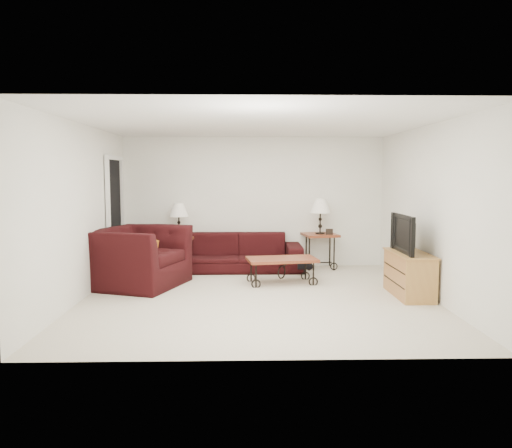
{
  "coord_description": "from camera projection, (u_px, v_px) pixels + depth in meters",
  "views": [
    {
      "loc": [
        -0.19,
        -7.11,
        1.77
      ],
      "look_at": [
        0.0,
        0.7,
        1.0
      ],
      "focal_mm": 34.82,
      "sensor_mm": 36.0,
      "label": 1
    }
  ],
  "objects": [
    {
      "name": "wall_right",
      "position": [
        429.0,
        211.0,
        7.19
      ],
      "size": [
        0.02,
        5.0,
        2.5
      ],
      "primitive_type": "cube",
      "color": "white",
      "rests_on": "ground"
    },
    {
      "name": "ground",
      "position": [
        257.0,
        297.0,
        7.25
      ],
      "size": [
        5.0,
        5.0,
        0.0
      ],
      "primitive_type": "plane",
      "color": "beige",
      "rests_on": "ground"
    },
    {
      "name": "backpack",
      "position": [
        304.0,
        261.0,
        8.83
      ],
      "size": [
        0.39,
        0.31,
        0.5
      ],
      "primitive_type": "ellipsoid",
      "rotation": [
        0.0,
        0.0,
        -0.03
      ],
      "color": "black",
      "rests_on": "ground"
    },
    {
      "name": "lamp_right",
      "position": [
        320.0,
        216.0,
        9.37
      ],
      "size": [
        0.43,
        0.43,
        0.66
      ],
      "primitive_type": null,
      "rotation": [
        0.0,
        0.0,
        0.16
      ],
      "color": "black",
      "rests_on": "side_table_right"
    },
    {
      "name": "doorway",
      "position": [
        115.0,
        218.0,
        8.73
      ],
      "size": [
        0.08,
        0.94,
        2.04
      ],
      "primitive_type": "cube",
      "color": "black",
      "rests_on": "ground"
    },
    {
      "name": "armchair",
      "position": [
        139.0,
        257.0,
        7.93
      ],
      "size": [
        1.66,
        1.77,
        0.93
      ],
      "primitive_type": "imported",
      "rotation": [
        0.0,
        0.0,
        1.24
      ],
      "color": "black",
      "rests_on": "ground"
    },
    {
      "name": "wall_front",
      "position": [
        264.0,
        231.0,
        4.64
      ],
      "size": [
        5.0,
        0.02,
        2.5
      ],
      "primitive_type": "cube",
      "color": "white",
      "rests_on": "ground"
    },
    {
      "name": "television",
      "position": [
        409.0,
        234.0,
        7.21
      ],
      "size": [
        0.13,
        0.96,
        0.56
      ],
      "primitive_type": "imported",
      "rotation": [
        0.0,
        0.0,
        -1.57
      ],
      "color": "black",
      "rests_on": "tv_stand"
    },
    {
      "name": "photo_frame_right",
      "position": [
        329.0,
        232.0,
        9.25
      ],
      "size": [
        0.13,
        0.02,
        0.11
      ],
      "primitive_type": "cube",
      "rotation": [
        0.0,
        0.0,
        -0.04
      ],
      "color": "black",
      "rests_on": "side_table_right"
    },
    {
      "name": "wall_back",
      "position": [
        254.0,
        202.0,
        9.61
      ],
      "size": [
        5.0,
        0.02,
        2.5
      ],
      "primitive_type": "cube",
      "color": "white",
      "rests_on": "ground"
    },
    {
      "name": "throw_pillow",
      "position": [
        148.0,
        254.0,
        7.88
      ],
      "size": [
        0.24,
        0.44,
        0.42
      ],
      "primitive_type": "cube",
      "rotation": [
        0.0,
        0.0,
        1.24
      ],
      "color": "#B45617",
      "rests_on": "armchair"
    },
    {
      "name": "side_table_left",
      "position": [
        179.0,
        253.0,
        9.37
      ],
      "size": [
        0.59,
        0.59,
        0.62
      ],
      "primitive_type": "cube",
      "rotation": [
        0.0,
        0.0,
        -0.03
      ],
      "color": "brown",
      "rests_on": "ground"
    },
    {
      "name": "photo_frame_left",
      "position": [
        170.0,
        234.0,
        9.18
      ],
      "size": [
        0.13,
        0.03,
        0.1
      ],
      "primitive_type": "cube",
      "rotation": [
        0.0,
        0.0,
        0.15
      ],
      "color": "black",
      "rests_on": "side_table_left"
    },
    {
      "name": "side_table_right",
      "position": [
        320.0,
        251.0,
        9.44
      ],
      "size": [
        0.7,
        0.7,
        0.66
      ],
      "primitive_type": "cube",
      "rotation": [
        0.0,
        0.0,
        0.16
      ],
      "color": "brown",
      "rests_on": "ground"
    },
    {
      "name": "coffee_table",
      "position": [
        282.0,
        271.0,
        8.13
      ],
      "size": [
        1.2,
        0.77,
        0.42
      ],
      "primitive_type": "cube",
      "rotation": [
        0.0,
        0.0,
        0.15
      ],
      "color": "brown",
      "rests_on": "ground"
    },
    {
      "name": "tv_stand",
      "position": [
        409.0,
        274.0,
        7.27
      ],
      "size": [
        0.45,
        1.08,
        0.65
      ],
      "primitive_type": "cube",
      "color": "gold",
      "rests_on": "ground"
    },
    {
      "name": "sofa",
      "position": [
        238.0,
        252.0,
        9.22
      ],
      "size": [
        2.35,
        0.92,
        0.68
      ],
      "primitive_type": "imported",
      "color": "black",
      "rests_on": "ground"
    },
    {
      "name": "wall_left",
      "position": [
        82.0,
        212.0,
        7.07
      ],
      "size": [
        0.02,
        5.0,
        2.5
      ],
      "primitive_type": "cube",
      "color": "white",
      "rests_on": "ground"
    },
    {
      "name": "lamp_left",
      "position": [
        179.0,
        220.0,
        9.31
      ],
      "size": [
        0.36,
        0.36,
        0.62
      ],
      "primitive_type": null,
      "rotation": [
        0.0,
        0.0,
        -0.03
      ],
      "color": "black",
      "rests_on": "side_table_left"
    },
    {
      "name": "ceiling",
      "position": [
        257.0,
        123.0,
        7.0
      ],
      "size": [
        5.0,
        5.0,
        0.0
      ],
      "primitive_type": "plane",
      "color": "white",
      "rests_on": "wall_back"
    }
  ]
}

